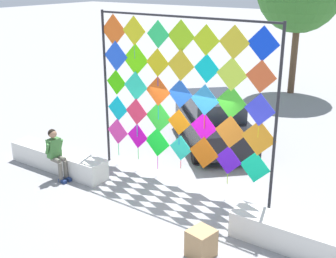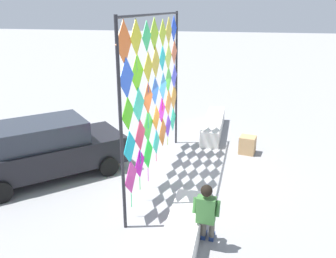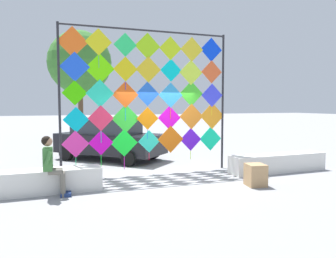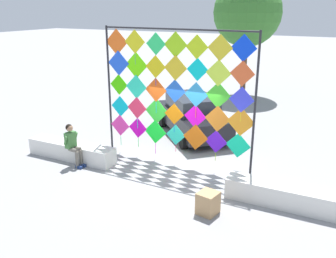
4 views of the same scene
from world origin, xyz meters
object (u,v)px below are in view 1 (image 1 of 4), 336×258
object	(u,v)px
seated_vendor	(56,151)
kite_display_rack	(180,91)
parked_car	(213,121)
cardboard_box_large	(201,243)

from	to	relation	value
seated_vendor	kite_display_rack	bearing A→B (deg)	30.80
parked_car	kite_display_rack	bearing A→B (deg)	-78.06
seated_vendor	cardboard_box_large	xyz separation A→B (m)	(4.99, -0.81, -0.54)
seated_vendor	parked_car	size ratio (longest dim) A/B	0.34
kite_display_rack	cardboard_box_large	bearing A→B (deg)	-49.51
cardboard_box_large	kite_display_rack	bearing A→B (deg)	130.49
kite_display_rack	seated_vendor	size ratio (longest dim) A/B	3.70
seated_vendor	parked_car	xyz separation A→B (m)	(2.22, 4.67, -0.01)
parked_car	cardboard_box_large	size ratio (longest dim) A/B	7.31
kite_display_rack	parked_car	world-z (taller)	kite_display_rack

